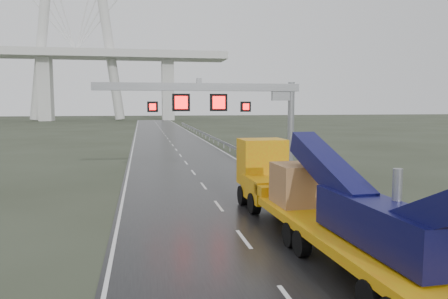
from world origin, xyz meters
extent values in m
plane|color=#2E3324|center=(0.00, 0.00, 0.00)|extent=(400.00, 400.00, 0.00)
cube|color=black|center=(0.00, 40.00, 0.01)|extent=(11.00, 200.00, 0.02)
cube|color=silver|center=(6.90, 18.00, 0.15)|extent=(1.20, 1.20, 0.30)
cylinder|color=gray|center=(6.90, 18.00, 3.60)|extent=(0.48, 0.48, 7.20)
cube|color=gray|center=(0.00, 18.00, 6.80)|extent=(14.80, 0.55, 0.55)
cube|color=gray|center=(6.10, 18.00, 6.30)|extent=(1.40, 0.35, 0.90)
cube|color=gray|center=(0.00, 18.00, 7.25)|extent=(0.35, 0.35, 0.35)
cube|color=black|center=(-1.30, 17.95, 5.70)|extent=(1.25, 0.25, 1.25)
cube|color=#FF0C0C|center=(-1.30, 17.81, 5.70)|extent=(0.90, 0.02, 0.90)
cube|color=black|center=(1.40, 17.95, 5.70)|extent=(1.25, 0.25, 1.25)
cube|color=#FF0C0C|center=(1.40, 17.81, 5.70)|extent=(0.90, 0.02, 0.90)
cube|color=black|center=(-3.30, 17.95, 5.40)|extent=(0.75, 0.25, 0.75)
cube|color=#FF0C0C|center=(-3.30, 17.81, 5.40)|extent=(0.54, 0.02, 0.54)
cube|color=black|center=(3.40, 17.95, 5.40)|extent=(0.75, 0.25, 0.75)
cube|color=#FF0C0C|center=(3.40, 17.81, 5.40)|extent=(0.54, 0.02, 0.54)
cube|color=silver|center=(-35.00, 140.00, 10.50)|extent=(4.00, 6.00, 21.00)
cube|color=silver|center=(5.00, 140.00, 10.50)|extent=(4.00, 6.00, 21.00)
cube|color=#C7A50B|center=(2.94, -0.27, 1.03)|extent=(3.27, 13.88, 0.34)
cube|color=#C7A50B|center=(2.67, 7.02, 1.43)|extent=(2.60, 1.28, 0.49)
cube|color=#C7A50B|center=(2.61, 8.59, 1.18)|extent=(2.67, 3.05, 1.18)
cube|color=#C7A50B|center=(2.54, 10.36, 2.36)|extent=(2.53, 2.06, 2.56)
cube|color=black|center=(2.51, 11.37, 2.66)|extent=(2.27, 0.13, 1.18)
cube|color=#10104D|center=(2.98, -1.25, 1.97)|extent=(1.60, 5.96, 1.38)
cube|color=#10104D|center=(2.85, 2.19, 3.15)|extent=(1.19, 5.46, 2.52)
cube|color=#10104D|center=(3.07, -3.71, 2.86)|extent=(1.03, 3.93, 2.38)
cylinder|color=gray|center=(3.57, -1.23, 2.86)|extent=(0.31, 0.31, 1.58)
cube|color=#AD824E|center=(2.75, 4.85, 2.09)|extent=(2.25, 2.25, 1.77)
cylinder|color=black|center=(2.85, 2.19, 0.49)|extent=(2.89, 1.09, 0.98)
cylinder|color=black|center=(2.55, 10.16, 0.54)|extent=(2.70, 1.18, 1.08)
cylinder|color=gray|center=(6.59, 11.35, 1.22)|extent=(0.08, 0.08, 2.44)
cylinder|color=gray|center=(7.61, 11.35, 1.22)|extent=(0.08, 0.08, 2.44)
cube|color=#FFFA0D|center=(7.10, 11.35, 2.19)|extent=(1.42, 0.23, 0.41)
cube|color=brown|center=(7.10, 11.35, 1.68)|extent=(1.42, 0.23, 0.46)
cube|color=red|center=(6.00, 18.86, 0.49)|extent=(0.60, 0.36, 0.99)
camera|label=1|loc=(-4.06, -13.13, 5.60)|focal=35.00mm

